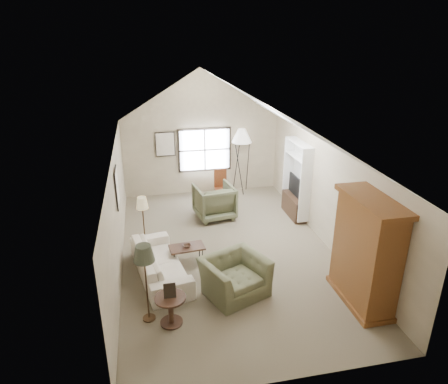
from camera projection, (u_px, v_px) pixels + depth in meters
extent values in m
cube|color=#6A614B|center=(227.00, 251.00, 9.76)|extent=(5.00, 8.00, 0.01)
cube|color=#B8A88B|center=(202.00, 156.00, 12.93)|extent=(5.00, 0.01, 2.50)
cube|color=#B8A88B|center=(287.00, 315.00, 5.66)|extent=(5.00, 0.01, 2.50)
cube|color=#B8A88B|center=(117.00, 213.00, 8.83)|extent=(0.01, 8.00, 2.50)
cube|color=#B8A88B|center=(327.00, 196.00, 9.76)|extent=(0.01, 8.00, 2.50)
cube|color=black|center=(205.00, 150.00, 12.83)|extent=(1.72, 0.08, 1.42)
cube|color=black|center=(117.00, 188.00, 8.92)|extent=(0.68, 0.04, 0.88)
cube|color=black|center=(165.00, 144.00, 12.52)|extent=(0.62, 0.04, 0.78)
cube|color=brown|center=(366.00, 252.00, 7.58)|extent=(0.60, 1.50, 2.20)
cube|color=white|center=(297.00, 178.00, 11.22)|extent=(0.32, 1.30, 2.10)
cube|color=#382316|center=(294.00, 206.00, 11.54)|extent=(0.34, 1.18, 0.60)
cube|color=black|center=(295.00, 186.00, 11.31)|extent=(0.05, 0.90, 0.55)
imported|color=beige|center=(160.00, 262.00, 8.67)|extent=(1.29, 2.41, 0.67)
imported|color=#626647|center=(235.00, 276.00, 8.06)|extent=(1.51, 1.43, 0.78)
imported|color=#52593E|center=(214.00, 201.00, 11.38)|extent=(1.19, 1.22, 0.97)
cube|color=#3B2518|center=(187.00, 254.00, 9.23)|extent=(0.84, 0.52, 0.41)
imported|color=#371F16|center=(187.00, 246.00, 9.14)|extent=(0.21, 0.21, 0.05)
cylinder|color=#3A2317|center=(171.00, 310.00, 7.25)|extent=(0.67, 0.67, 0.57)
cube|color=brown|center=(221.00, 186.00, 12.42)|extent=(0.41, 0.41, 1.02)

